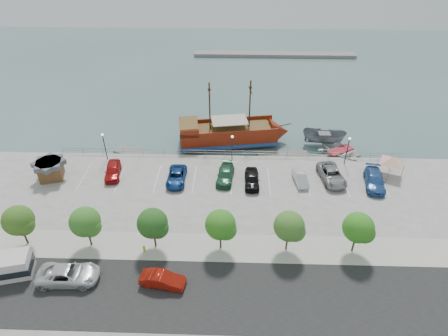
{
  "coord_description": "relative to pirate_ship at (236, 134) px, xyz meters",
  "views": [
    {
      "loc": [
        0.21,
        -37.79,
        30.25
      ],
      "look_at": [
        -1.0,
        2.0,
        2.0
      ],
      "focal_mm": 30.0,
      "sensor_mm": 36.0,
      "label": 1
    }
  ],
  "objects": [
    {
      "name": "tree_c",
      "position": [
        -8.41,
        -22.93,
        2.45
      ],
      "size": [
        3.3,
        3.2,
        5.0
      ],
      "color": "#473321",
      "rests_on": "sidewalk"
    },
    {
      "name": "lamp_post_mid",
      "position": [
        -0.56,
        -6.36,
        2.1
      ],
      "size": [
        0.36,
        0.36,
        4.28
      ],
      "color": "black",
      "rests_on": "land_slab"
    },
    {
      "name": "ground",
      "position": [
        -0.56,
        -12.86,
        -1.84
      ],
      "size": [
        160.0,
        160.0,
        0.0
      ],
      "primitive_type": "plane",
      "color": "#436060"
    },
    {
      "name": "parked_car_f",
      "position": [
        8.53,
        -10.92,
        -0.18
      ],
      "size": [
        1.91,
        4.16,
        1.32
      ],
      "primitive_type": "imported",
      "rotation": [
        0.0,
        0.0,
        0.13
      ],
      "color": "silver",
      "rests_on": "land_slab"
    },
    {
      "name": "tree_e",
      "position": [
        5.59,
        -22.93,
        2.45
      ],
      "size": [
        3.3,
        3.2,
        5.0
      ],
      "color": "#473321",
      "rests_on": "sidewalk"
    },
    {
      "name": "tree_b",
      "position": [
        -15.41,
        -22.93,
        2.45
      ],
      "size": [
        3.3,
        3.2,
        5.0
      ],
      "color": "#473321",
      "rests_on": "sidewalk"
    },
    {
      "name": "speedboat",
      "position": [
        15.61,
        -3.05,
        -1.16
      ],
      "size": [
        7.46,
        8.1,
        1.37
      ],
      "primitive_type": "imported",
      "rotation": [
        0.0,
        0.0,
        0.54
      ],
      "color": "white",
      "rests_on": "ground"
    },
    {
      "name": "pirate_ship",
      "position": [
        0.0,
        0.0,
        0.0
      ],
      "size": [
        17.68,
        7.32,
        11.01
      ],
      "rotation": [
        0.0,
        0.0,
        0.16
      ],
      "color": "maroon",
      "rests_on": "ground"
    },
    {
      "name": "tree_f",
      "position": [
        12.59,
        -22.93,
        2.45
      ],
      "size": [
        3.3,
        3.2,
        5.0
      ],
      "color": "#473321",
      "rests_on": "sidewalk"
    },
    {
      "name": "patrol_boat",
      "position": [
        13.65,
        -0.01,
        -0.57
      ],
      "size": [
        6.97,
        3.83,
        2.55
      ],
      "primitive_type": "imported",
      "rotation": [
        0.0,
        0.0,
        1.36
      ],
      "color": "slate",
      "rests_on": "ground"
    },
    {
      "name": "parked_car_a",
      "position": [
        -16.62,
        -10.23,
        -0.02
      ],
      "size": [
        2.69,
        5.06,
        1.64
      ],
      "primitive_type": "imported",
      "rotation": [
        0.0,
        0.0,
        0.16
      ],
      "color": "#AE1615",
      "rests_on": "land_slab"
    },
    {
      "name": "tree_a",
      "position": [
        -22.41,
        -22.93,
        2.45
      ],
      "size": [
        3.3,
        3.2,
        5.0
      ],
      "color": "#473321",
      "rests_on": "sidewalk"
    },
    {
      "name": "street_sedan",
      "position": [
        -6.95,
        -27.78,
        -0.12
      ],
      "size": [
        4.58,
        2.2,
        1.45
      ],
      "primitive_type": "imported",
      "rotation": [
        0.0,
        0.0,
        1.41
      ],
      "color": "maroon",
      "rests_on": "street"
    },
    {
      "name": "fire_hydrant",
      "position": [
        -9.63,
        -23.66,
        -0.4
      ],
      "size": [
        0.28,
        0.28,
        0.81
      ],
      "rotation": [
        0.0,
        0.0,
        0.43
      ],
      "color": "#CEC30D",
      "rests_on": "sidewalk"
    },
    {
      "name": "parked_car_e",
      "position": [
        2.12,
        -11.55,
        -0.04
      ],
      "size": [
        1.9,
        4.71,
        1.6
      ],
      "primitive_type": "imported",
      "rotation": [
        0.0,
        0.0,
        -0.0
      ],
      "color": "black",
      "rests_on": "land_slab"
    },
    {
      "name": "lamp_post_left",
      "position": [
        -18.56,
        -6.36,
        2.1
      ],
      "size": [
        0.36,
        0.36,
        4.28
      ],
      "color": "black",
      "rests_on": "land_slab"
    },
    {
      "name": "dock_mid",
      "position": [
        7.15,
        -3.66,
        -1.63
      ],
      "size": [
        7.8,
        3.02,
        0.43
      ],
      "primitive_type": "cube",
      "rotation": [
        0.0,
        0.0,
        0.11
      ],
      "color": "#67635B",
      "rests_on": "ground"
    },
    {
      "name": "lamp_post_right",
      "position": [
        15.44,
        -6.36,
        2.1
      ],
      "size": [
        0.36,
        0.36,
        4.28
      ],
      "color": "black",
      "rests_on": "land_slab"
    },
    {
      "name": "dock_east",
      "position": [
        15.07,
        -3.66,
        -1.64
      ],
      "size": [
        7.46,
        4.59,
        0.41
      ],
      "primitive_type": "cube",
      "rotation": [
        0.0,
        0.0,
        0.38
      ],
      "color": "gray",
      "rests_on": "ground"
    },
    {
      "name": "street_van",
      "position": [
        -16.19,
        -27.53,
        -0.02
      ],
      "size": [
        6.06,
        2.97,
        1.66
      ],
      "primitive_type": "imported",
      "rotation": [
        0.0,
        0.0,
        1.61
      ],
      "color": "silver",
      "rests_on": "street"
    },
    {
      "name": "seawall_railing",
      "position": [
        -0.56,
        -5.06,
        -0.32
      ],
      "size": [
        50.0,
        0.06,
        1.0
      ],
      "color": "gray",
      "rests_on": "land_slab"
    },
    {
      "name": "far_shore",
      "position": [
        9.44,
        42.14,
        -1.44
      ],
      "size": [
        40.0,
        3.0,
        0.8
      ],
      "primitive_type": "cube",
      "color": "gray",
      "rests_on": "ground"
    },
    {
      "name": "parked_car_h",
      "position": [
        18.08,
        -11.35,
        -0.02
      ],
      "size": [
        3.18,
        5.97,
        1.65
      ],
      "primitive_type": "imported",
      "rotation": [
        0.0,
        0.0,
        -0.16
      ],
      "color": "#2E5798",
      "rests_on": "land_slab"
    },
    {
      "name": "parked_car_c",
      "position": [
        -7.84,
        -11.23,
        -0.13
      ],
      "size": [
        2.41,
        5.17,
        1.43
      ],
      "primitive_type": "imported",
      "rotation": [
        0.0,
        0.0,
        0.01
      ],
      "color": "navy",
      "rests_on": "land_slab"
    },
    {
      "name": "parked_car_g",
      "position": [
        12.74,
        -10.34,
        -0.04
      ],
      "size": [
        3.46,
        6.13,
        1.62
      ],
      "primitive_type": "imported",
      "rotation": [
        0.0,
        0.0,
        0.14
      ],
      "color": "gray",
      "rests_on": "land_slab"
    },
    {
      "name": "sidewalk",
      "position": [
        -0.56,
        -22.86,
        -0.83
      ],
      "size": [
        100.0,
        4.0,
        0.05
      ],
      "primitive_type": "cube",
      "color": "#B3AF9E",
      "rests_on": "land_slab"
    },
    {
      "name": "shed",
      "position": [
        -24.66,
        -10.92,
        0.55
      ],
      "size": [
        3.88,
        3.88,
        2.61
      ],
      "rotation": [
        0.0,
        0.0,
        0.26
      ],
      "color": "brown",
      "rests_on": "land_slab"
    },
    {
      "name": "canopy_tent",
      "position": [
        20.82,
        -8.71,
        1.91
      ],
      "size": [
        4.92,
        4.92,
        3.17
      ],
      "rotation": [
        0.0,
        0.0,
        0.37
      ],
      "color": "slate",
      "rests_on": "land_slab"
    },
    {
      "name": "street",
      "position": [
        -0.56,
        -28.86,
        -0.83
      ],
      "size": [
        100.0,
        8.0,
        0.04
      ],
      "primitive_type": "cube",
      "color": "black",
      "rests_on": "land_slab"
    },
    {
      "name": "dock_west",
      "position": [
        -15.22,
        -3.66,
        -1.65
      ],
      "size": [
        7.14,
        4.63,
        0.4
      ],
      "primitive_type": "cube",
      "rotation": [
        0.0,
        0.0,
        -0.42
      ],
      "color": "slate",
      "rests_on": "ground"
    },
    {
      "name": "tree_d",
      "position": [
        -1.41,
        -22.93,
        2.45
      ],
      "size": [
        3.3,
        3.2,
        5.0
      ],
      "color": "#473321",
      "rests_on": "sidewalk"
    },
    {
      "name": "parked_car_d",
      "position": [
        -1.39,
        -10.66,
        -0.1
      ],
      "size": [
        2.61,
        5.32,
        1.49
      ],
      "primitive_type": "imported",
      "rotation": [
        0.0,
        0.0,
        -0.1
      ],
      "color": "#235738",
      "rests_on": "land_slab"
    }
  ]
}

